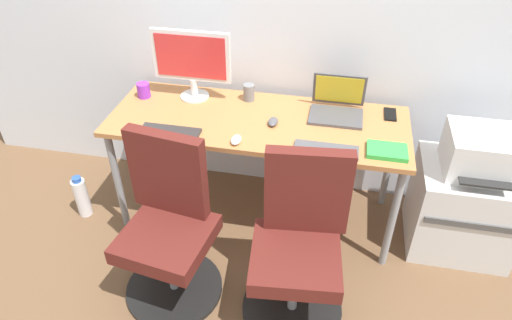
{
  "coord_description": "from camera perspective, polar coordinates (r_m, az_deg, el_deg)",
  "views": [
    {
      "loc": [
        0.45,
        -2.26,
        2.16
      ],
      "look_at": [
        0.0,
        -0.05,
        0.48
      ],
      "focal_mm": 32.32,
      "sensor_mm": 36.0,
      "label": 1
    }
  ],
  "objects": [
    {
      "name": "mouse_by_laptop",
      "position": [
        2.5,
        -2.48,
        2.52
      ],
      "size": [
        0.06,
        0.1,
        0.03
      ],
      "primitive_type": "ellipsoid",
      "color": "silver",
      "rests_on": "desk"
    },
    {
      "name": "desk",
      "position": [
        2.74,
        0.21,
        3.87
      ],
      "size": [
        1.75,
        0.65,
        0.75
      ],
      "color": "#B77542",
      "rests_on": "ground"
    },
    {
      "name": "phone_near_monitor",
      "position": [
        2.86,
        16.27,
        5.45
      ],
      "size": [
        0.07,
        0.14,
        0.01
      ],
      "primitive_type": "cube",
      "color": "black",
      "rests_on": "desk"
    },
    {
      "name": "office_chair_right",
      "position": [
        2.37,
        5.29,
        -10.81
      ],
      "size": [
        0.54,
        0.54,
        0.94
      ],
      "color": "black",
      "rests_on": "ground"
    },
    {
      "name": "coffee_mug",
      "position": [
        3.0,
        -13.74,
        8.39
      ],
      "size": [
        0.08,
        0.08,
        0.09
      ],
      "primitive_type": "cylinder",
      "color": "purple",
      "rests_on": "desk"
    },
    {
      "name": "desktop_monitor",
      "position": [
        2.85,
        -7.98,
        12.14
      ],
      "size": [
        0.48,
        0.18,
        0.43
      ],
      "color": "silver",
      "rests_on": "desk"
    },
    {
      "name": "ground_plane",
      "position": [
        3.16,
        0.18,
        -6.53
      ],
      "size": [
        5.28,
        5.28,
        0.0
      ],
      "primitive_type": "plane",
      "color": "brown"
    },
    {
      "name": "office_chair_left",
      "position": [
        2.5,
        -10.73,
        -8.35
      ],
      "size": [
        0.54,
        0.54,
        0.94
      ],
      "color": "black",
      "rests_on": "ground"
    },
    {
      "name": "pen_cup",
      "position": [
        2.88,
        -0.88,
        8.36
      ],
      "size": [
        0.07,
        0.07,
        0.1
      ],
      "primitive_type": "cylinder",
      "color": "slate",
      "rests_on": "desk"
    },
    {
      "name": "side_cabinet",
      "position": [
        3.05,
        24.17,
        -5.33
      ],
      "size": [
        0.58,
        0.5,
        0.57
      ],
      "color": "silver",
      "rests_on": "ground"
    },
    {
      "name": "water_bottle_on_floor",
      "position": [
        3.27,
        -20.77,
        -4.28
      ],
      "size": [
        0.09,
        0.09,
        0.31
      ],
      "color": "white",
      "rests_on": "ground"
    },
    {
      "name": "open_laptop",
      "position": [
        2.78,
        10.01,
        6.66
      ],
      "size": [
        0.31,
        0.26,
        0.23
      ],
      "color": "#4C4C51",
      "rests_on": "desk"
    },
    {
      "name": "notebook",
      "position": [
        2.51,
        15.92,
        1.09
      ],
      "size": [
        0.21,
        0.15,
        0.03
      ],
      "primitive_type": "cube",
      "color": "green",
      "rests_on": "desk"
    },
    {
      "name": "mouse_by_monitor",
      "position": [
        2.65,
        2.11,
        4.77
      ],
      "size": [
        0.06,
        0.1,
        0.03
      ],
      "primitive_type": "ellipsoid",
      "color": "#515156",
      "rests_on": "desk"
    },
    {
      "name": "keyboard_by_monitor",
      "position": [
        2.62,
        -10.64,
        3.42
      ],
      "size": [
        0.34,
        0.12,
        0.02
      ],
      "primitive_type": "cube",
      "color": "#2D2D2D",
      "rests_on": "desk"
    },
    {
      "name": "printer",
      "position": [
        2.82,
        26.17,
        0.81
      ],
      "size": [
        0.38,
        0.4,
        0.24
      ],
      "color": "silver",
      "rests_on": "side_cabinet"
    },
    {
      "name": "keyboard_by_laptop",
      "position": [
        2.46,
        8.65,
        1.22
      ],
      "size": [
        0.34,
        0.12,
        0.02
      ],
      "primitive_type": "cube",
      "color": "#515156",
      "rests_on": "desk"
    },
    {
      "name": "back_wall",
      "position": [
        2.84,
        1.95,
        18.94
      ],
      "size": [
        4.4,
        0.04,
        2.6
      ],
      "primitive_type": "cube",
      "color": "silver",
      "rests_on": "ground"
    }
  ]
}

